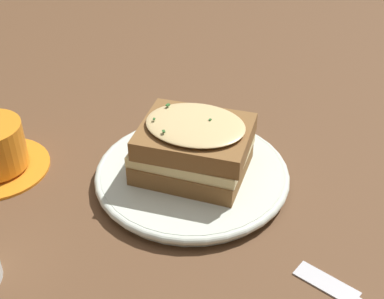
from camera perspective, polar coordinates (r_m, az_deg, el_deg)
ground_plane at (r=0.67m, az=1.79°, el=-3.26°), size 2.40×2.40×0.00m
dinner_plate at (r=0.67m, az=0.00°, el=-2.70°), size 0.24×0.24×0.02m
sandwich at (r=0.64m, az=0.17°, el=0.21°), size 0.15×0.16×0.07m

